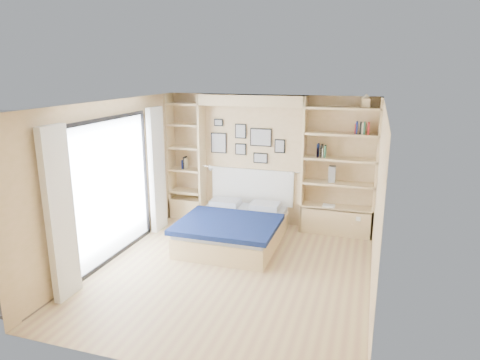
% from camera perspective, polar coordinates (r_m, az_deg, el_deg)
% --- Properties ---
extents(ground, '(4.50, 4.50, 0.00)m').
position_cam_1_polar(ground, '(6.57, -1.13, -12.17)').
color(ground, tan).
rests_on(ground, ground).
extents(room_shell, '(4.50, 4.50, 4.50)m').
position_cam_1_polar(room_shell, '(7.67, -0.30, 0.40)').
color(room_shell, '#D3AF83').
rests_on(room_shell, ground).
extents(bed, '(1.64, 2.16, 1.07)m').
position_cam_1_polar(bed, '(7.51, -0.77, -6.39)').
color(bed, beige).
rests_on(bed, ground).
extents(photo_gallery, '(1.48, 0.02, 0.82)m').
position_cam_1_polar(photo_gallery, '(8.23, 0.74, 5.15)').
color(photo_gallery, black).
rests_on(photo_gallery, ground).
extents(reading_lamps, '(1.92, 0.12, 0.15)m').
position_cam_1_polar(reading_lamps, '(8.08, 1.31, 1.32)').
color(reading_lamps, silver).
rests_on(reading_lamps, ground).
extents(shelf_decor, '(3.54, 0.23, 2.03)m').
position_cam_1_polar(shelf_decor, '(7.77, 11.19, 4.90)').
color(shelf_decor, '#A51E1E').
rests_on(shelf_decor, ground).
extents(deck, '(3.20, 4.00, 0.05)m').
position_cam_1_polar(deck, '(8.34, -25.51, -7.66)').
color(deck, brown).
rests_on(deck, ground).
extents(deck_chair, '(0.57, 0.82, 0.77)m').
position_cam_1_polar(deck_chair, '(8.71, -21.64, -3.79)').
color(deck_chair, tan).
rests_on(deck_chair, ground).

